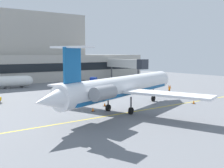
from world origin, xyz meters
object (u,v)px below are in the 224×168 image
Objects in this scene: regional_jet at (122,87)px; fuel_tank at (14,81)px; baggage_tug at (92,82)px; marshaller at (169,90)px.

regional_jet reaches higher than fuel_tank.
baggage_tug reaches higher than marshaller.
marshaller is (4.30, -20.67, -0.01)m from baggage_tug.
baggage_tug is 0.42× the size of fuel_tank.
baggage_tug is (12.48, 27.42, -2.45)m from regional_jet.
marshaller is (20.84, -27.38, -0.62)m from fuel_tank.
baggage_tug is 17.86m from fuel_tank.
regional_jet reaches higher than baggage_tug.
fuel_tank is (-16.54, 6.71, 0.61)m from baggage_tug.
fuel_tank is (-4.06, 34.13, -1.85)m from regional_jet.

